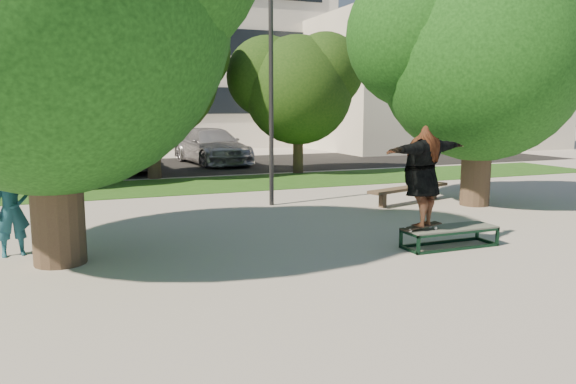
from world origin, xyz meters
name	(u,v)px	position (x,y,z in m)	size (l,w,h in m)	color
ground	(316,254)	(0.00, 0.00, 0.00)	(120.00, 120.00, 0.00)	#AFA7A1
grass_strip	(226,184)	(1.00, 9.50, 0.01)	(30.00, 4.00, 0.02)	#1A3F12
asphalt_strip	(164,167)	(0.00, 16.00, 0.01)	(40.00, 8.00, 0.01)	black
tree_right	(477,47)	(5.92, 3.08, 4.09)	(6.24, 5.33, 6.51)	#38281E
bg_tree_mid	(148,67)	(-1.08, 12.08, 4.02)	(5.76, 4.92, 6.24)	#38281E
bg_tree_right	(296,83)	(4.43, 11.57, 3.49)	(5.04, 4.31, 5.43)	#38281E
lamppost	(271,85)	(1.00, 5.00, 3.15)	(0.25, 0.15, 6.11)	#2D2D30
office_building	(89,25)	(-2.00, 31.98, 8.00)	(30.00, 14.12, 16.00)	silver
side_building	(428,85)	(18.00, 22.00, 4.00)	(15.00, 10.00, 8.00)	beige
grind_box	(449,237)	(2.50, -0.48, 0.19)	(1.80, 0.60, 0.38)	black
skater_rig	(422,176)	(1.85, -0.48, 1.35)	(2.28, 1.33, 1.88)	white
bystander	(11,210)	(-4.95, 1.84, 0.80)	(0.59, 0.38, 1.61)	#184B5E
bench	(409,189)	(4.57, 3.92, 0.38)	(2.93, 1.28, 0.45)	#4E3F2F
car_dark	(36,159)	(-5.00, 13.52, 0.70)	(1.49, 4.27, 1.41)	black
car_grey	(117,151)	(-2.00, 15.28, 0.81)	(2.68, 5.81, 1.61)	slate
car_silver_b	(212,146)	(2.29, 16.50, 0.81)	(2.27, 5.59, 1.62)	#B1B1B6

